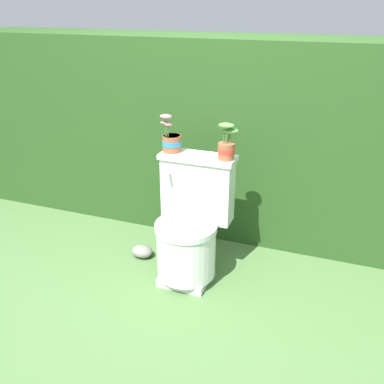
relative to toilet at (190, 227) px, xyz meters
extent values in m
plane|color=#4C703D|center=(0.01, -0.08, -0.34)|extent=(12.00, 12.00, 0.00)
cube|color=#284C1E|center=(0.01, 0.77, 0.37)|extent=(4.22, 0.60, 1.41)
cube|color=silver|center=(0.00, -0.08, -0.31)|extent=(0.30, 0.28, 0.05)
cylinder|color=silver|center=(0.00, -0.08, -0.13)|extent=(0.37, 0.37, 0.31)
cylinder|color=silver|center=(0.00, -0.08, 0.04)|extent=(0.38, 0.38, 0.04)
cube|color=silver|center=(0.00, 0.13, 0.20)|extent=(0.45, 0.15, 0.40)
cube|color=silver|center=(0.00, 0.13, 0.42)|extent=(0.47, 0.18, 0.03)
cylinder|color=silver|center=(-0.16, 0.03, 0.32)|extent=(0.02, 0.05, 0.02)
cylinder|color=#9E5638|center=(-0.17, 0.13, 0.48)|extent=(0.12, 0.12, 0.10)
cylinder|color=#2D84BC|center=(-0.17, 0.13, 0.49)|extent=(0.12, 0.12, 0.03)
cylinder|color=#332319|center=(-0.17, 0.13, 0.53)|extent=(0.11, 0.11, 0.01)
cylinder|color=#4C753D|center=(-0.19, 0.10, 0.59)|extent=(0.01, 0.01, 0.12)
ellipsoid|color=#B26B75|center=(-0.19, 0.10, 0.66)|extent=(0.08, 0.05, 0.03)
cylinder|color=#4C753D|center=(-0.20, 0.11, 0.57)|extent=(0.01, 0.01, 0.08)
ellipsoid|color=#B26B75|center=(-0.20, 0.11, 0.62)|extent=(0.06, 0.04, 0.02)
cylinder|color=#4C753D|center=(-0.18, 0.11, 0.57)|extent=(0.01, 0.01, 0.07)
ellipsoid|color=#B26B75|center=(-0.18, 0.11, 0.61)|extent=(0.05, 0.04, 0.02)
cylinder|color=#9E5638|center=(0.18, 0.12, 0.48)|extent=(0.10, 0.10, 0.10)
cylinder|color=red|center=(0.18, 0.12, 0.49)|extent=(0.10, 0.10, 0.03)
cylinder|color=#332319|center=(0.18, 0.12, 0.52)|extent=(0.09, 0.09, 0.01)
cylinder|color=#4C753D|center=(0.20, 0.12, 0.56)|extent=(0.01, 0.01, 0.06)
ellipsoid|color=#569342|center=(0.20, 0.12, 0.60)|extent=(0.09, 0.06, 0.03)
cylinder|color=#4C753D|center=(0.19, 0.14, 0.56)|extent=(0.01, 0.01, 0.06)
ellipsoid|color=#569342|center=(0.19, 0.14, 0.59)|extent=(0.05, 0.04, 0.02)
cylinder|color=#4C753D|center=(0.18, 0.10, 0.58)|extent=(0.01, 0.01, 0.10)
ellipsoid|color=#569342|center=(0.18, 0.10, 0.64)|extent=(0.09, 0.07, 0.03)
cylinder|color=#4C753D|center=(0.16, 0.12, 0.57)|extent=(0.01, 0.01, 0.09)
ellipsoid|color=#569342|center=(0.16, 0.12, 0.63)|extent=(0.06, 0.04, 0.03)
ellipsoid|color=gray|center=(-0.38, 0.06, -0.30)|extent=(0.15, 0.12, 0.08)
camera|label=1|loc=(0.82, -2.19, 1.29)|focal=40.00mm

